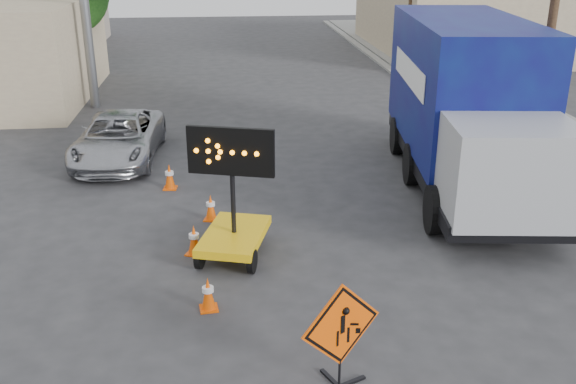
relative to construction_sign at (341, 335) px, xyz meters
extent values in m
plane|color=#2D2D30|center=(-0.12, 0.13, -0.94)|extent=(100.00, 100.00, 0.00)
cube|color=gray|center=(7.08, 15.13, -0.88)|extent=(0.40, 60.00, 0.12)
cube|color=gray|center=(9.38, 15.13, -0.87)|extent=(4.00, 60.00, 0.15)
cube|color=tan|center=(12.88, 30.13, 1.36)|extent=(10.00, 14.00, 4.60)
cylinder|color=slate|center=(-6.62, 18.13, 2.46)|extent=(0.36, 0.36, 6.80)
cylinder|color=#4F3822|center=(7.88, 10.13, 3.56)|extent=(0.26, 0.26, 9.00)
cylinder|color=#4F3822|center=(-8.12, 22.13, 0.68)|extent=(0.28, 0.28, 3.25)
cylinder|color=#4F3822|center=(-9.12, 30.13, 0.85)|extent=(0.28, 0.28, 3.58)
cylinder|color=black|center=(0.00, 0.00, -0.57)|extent=(0.04, 0.04, 0.74)
cube|color=#F35005|center=(0.00, 0.00, 0.17)|extent=(1.24, 0.58, 1.35)
cube|color=black|center=(0.00, 0.00, 0.17)|extent=(1.15, 0.52, 1.26)
cube|color=#EAB50D|center=(-1.43, 4.55, -0.49)|extent=(1.70, 2.24, 0.18)
cylinder|color=black|center=(-1.43, 4.55, 0.65)|extent=(0.10, 0.10, 2.18)
cube|color=black|center=(-1.43, 4.55, 1.39)|extent=(1.74, 0.60, 0.99)
imported|color=#ABADB2|center=(-4.72, 11.29, -0.25)|extent=(2.55, 5.09, 1.38)
cube|color=black|center=(4.78, 7.95, -0.26)|extent=(3.80, 9.34, 0.34)
cube|color=#0D0752|center=(4.78, 8.86, 1.73)|extent=(3.67, 7.33, 3.40)
cube|color=#9EA0A5|center=(4.78, 4.32, 0.82)|extent=(2.84, 2.34, 2.04)
cube|color=#F35005|center=(-1.96, 2.44, -0.93)|extent=(0.36, 0.36, 0.03)
cone|color=#F35005|center=(-1.96, 2.44, -0.61)|extent=(0.25, 0.25, 0.62)
cylinder|color=silver|center=(-1.96, 2.44, -0.53)|extent=(0.21, 0.21, 0.09)
cube|color=#F35005|center=(-2.28, 4.68, -0.93)|extent=(0.45, 0.45, 0.03)
cone|color=#F35005|center=(-2.28, 4.68, -0.59)|extent=(0.26, 0.26, 0.64)
cylinder|color=silver|center=(-2.28, 4.68, -0.52)|extent=(0.22, 0.22, 0.09)
cube|color=#F35005|center=(-1.94, 6.45, -0.93)|extent=(0.40, 0.40, 0.03)
cone|color=#F35005|center=(-1.94, 6.45, -0.61)|extent=(0.25, 0.25, 0.62)
cylinder|color=silver|center=(-1.94, 6.45, -0.53)|extent=(0.21, 0.21, 0.09)
cube|color=#F35005|center=(-3.05, 8.65, -0.93)|extent=(0.38, 0.38, 0.03)
cone|color=#F35005|center=(-3.05, 8.65, -0.58)|extent=(0.28, 0.28, 0.67)
cylinder|color=silver|center=(-3.05, 8.65, -0.50)|extent=(0.23, 0.23, 0.10)
camera|label=1|loc=(-1.59, -7.74, 5.33)|focal=40.00mm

